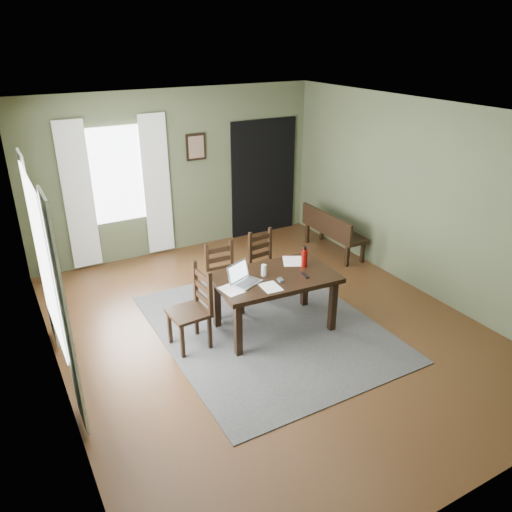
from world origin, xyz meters
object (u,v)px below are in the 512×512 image
chair_end (193,309)px  chair_back_left (224,279)px  laptop (242,278)px  dining_table (275,282)px  water_bottle (304,257)px  bench (332,229)px  chair_back_right (266,264)px

chair_end → chair_back_left: 0.90m
laptop → chair_end: bearing=144.9°
dining_table → chair_back_left: bearing=119.5°
water_bottle → bench: bearing=43.5°
bench → laptop: size_ratio=3.09×
chair_end → chair_back_left: chair_end is taller
dining_table → laptop: 0.46m
dining_table → chair_end: bearing=175.6°
chair_back_left → chair_back_right: (0.74, 0.16, -0.01)m
chair_back_left → water_bottle: 1.15m
dining_table → bench: bearing=41.2°
laptop → water_bottle: size_ratio=1.55×
dining_table → water_bottle: size_ratio=5.64×
chair_back_left → dining_table: bearing=-61.9°
bench → chair_back_left: bearing=109.1°
chair_back_left → chair_back_right: size_ratio=1.03×
dining_table → water_bottle: (0.46, 0.04, 0.22)m
water_bottle → chair_end: bearing=175.6°
laptop → chair_back_right: bearing=23.1°
bench → water_bottle: 2.28m
chair_end → laptop: size_ratio=2.36×
dining_table → chair_back_right: size_ratio=1.68×
dining_table → bench: size_ratio=1.18×
dining_table → chair_back_right: chair_back_right is taller
chair_back_left → laptop: (-0.09, -0.71, 0.35)m
chair_end → chair_back_right: (1.43, 0.74, -0.04)m
chair_end → laptop: 0.70m
chair_back_right → bench: (1.69, 0.68, -0.01)m
water_bottle → chair_back_left: bearing=139.3°
chair_back_right → chair_end: bearing=-158.6°
chair_back_right → water_bottle: bearing=-91.2°
dining_table → bench: 2.62m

